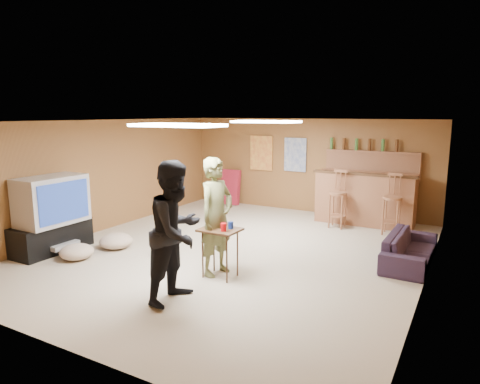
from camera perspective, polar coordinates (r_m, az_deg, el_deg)
The scene contains 32 objects.
ground at distance 7.38m, azimuth -0.76°, elevation -7.91°, with size 7.00×7.00×0.00m, color tan.
ceiling at distance 7.00m, azimuth -0.80°, elevation 9.44°, with size 6.00×7.00×0.02m, color silver.
wall_back at distance 10.26m, azimuth 8.98°, elevation 3.48°, with size 6.00×0.02×2.20m, color brown.
wall_front at distance 4.50m, azimuth -23.64°, elevation -6.26°, with size 6.00×0.02×2.20m, color brown.
wall_left at distance 8.97m, azimuth -17.68°, elevation 2.12°, with size 0.02×7.00×2.20m, color brown.
wall_right at distance 6.22m, azimuth 23.99°, elevation -1.83°, with size 0.02×7.00×2.20m, color brown.
tv_stand at distance 7.98m, azimuth -23.78°, elevation -5.52°, with size 0.55×1.30×0.50m, color black.
dvd_box at distance 7.84m, azimuth -22.74°, elevation -6.49°, with size 0.35×0.50×0.08m, color #B2B2B7.
tv_body at distance 7.78m, azimuth -23.82°, elevation -1.00°, with size 0.60×1.10×0.80m, color #B2B2B7.
tv_screen at distance 7.54m, azimuth -22.39°, elevation -1.23°, with size 0.02×0.95×0.65m, color navy.
bar_counter at distance 9.41m, azimuth 16.33°, elevation -0.84°, with size 2.00×0.60×1.10m, color brown.
bar_lip at distance 9.08m, azimuth 16.15°, elevation 2.30°, with size 2.10×0.12×0.05m, color #392212.
bar_shelf at distance 9.72m, azimuth 17.21°, elevation 5.13°, with size 2.00×0.18×0.05m, color brown.
bar_backing at distance 9.77m, azimuth 17.14°, elevation 3.39°, with size 2.00×0.14×0.60m, color brown.
poster_left at distance 10.67m, azimuth 2.86°, elevation 5.21°, with size 0.60×0.03×0.85m, color #BF3F26.
poster_right at distance 10.30m, azimuth 7.38°, elevation 4.95°, with size 0.55×0.03×0.80m, color #334C99.
folding_chair_stack at distance 11.02m, azimuth -1.28°, elevation 0.67°, with size 0.50×0.14×0.90m, color maroon.
ceiling_panel_front at distance 5.75m, azimuth -8.34°, elevation 8.80°, with size 1.20×0.60×0.04m, color white.
ceiling_panel_back at distance 8.07m, azimuth 3.49°, elevation 9.34°, with size 1.20×0.60×0.04m, color white.
person_olive at distance 6.18m, azimuth -3.16°, elevation -3.30°, with size 0.63×0.41×1.72m, color #63663B.
person_black at distance 5.35m, azimuth -8.48°, elevation -5.25°, with size 0.86×0.67×1.77m, color black.
sofa at distance 7.25m, azimuth 21.72°, elevation -7.05°, with size 1.63×0.64×0.48m, color black.
tray_table at distance 6.18m, azimuth -2.67°, elevation -8.12°, with size 0.55×0.44×0.72m, color #392212.
cup_red_near at distance 6.17m, azimuth -3.16°, elevation -4.14°, with size 0.08×0.08×0.11m, color red.
cup_red_far at distance 5.94m, azimuth -2.21°, elevation -4.71°, with size 0.08×0.08×0.11m, color red.
cup_blue at distance 6.06m, azimuth -1.25°, elevation -4.44°, with size 0.08×0.08×0.10m, color navy.
bar_stool_left at distance 8.96m, azimuth 12.90°, elevation -1.08°, with size 0.36×0.36×1.15m, color brown, non-canonical shape.
bar_stool_right at distance 8.75m, azimuth 19.58°, elevation -1.99°, with size 0.34×0.34×1.06m, color brown, non-canonical shape.
cushion_near_tv at distance 7.82m, azimuth -16.21°, elevation -6.29°, with size 0.57×0.57×0.26m, color tan.
cushion_mid at distance 7.36m, azimuth -9.80°, elevation -7.31°, with size 0.44×0.44×0.20m, color tan.
cushion_far at distance 7.45m, azimuth -20.95°, elevation -7.46°, with size 0.54×0.54×0.24m, color tan.
bottle_row at distance 9.73m, azimuth 16.08°, elevation 6.11°, with size 1.48×0.08×0.26m, color #3F7233, non-canonical shape.
Camera 1 is at (3.48, -6.08, 2.33)m, focal length 32.00 mm.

